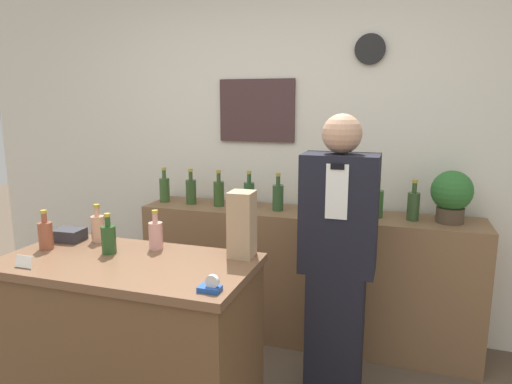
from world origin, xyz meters
name	(u,v)px	position (x,y,z in m)	size (l,w,h in m)	color
back_wall	(282,146)	(0.00, 2.00, 1.35)	(5.20, 0.09, 2.70)	silver
back_shelf	(304,276)	(0.24, 1.74, 0.46)	(2.32, 0.41, 0.93)	brown
display_counter	(130,348)	(-0.38, 0.53, 0.46)	(1.24, 0.62, 0.92)	brown
shopkeeper	(337,261)	(0.55, 1.17, 0.80)	(0.41, 0.26, 1.61)	black
potted_plant	(452,194)	(1.16, 1.74, 1.11)	(0.25, 0.25, 0.33)	#4C3D2D
paper_bag	(242,224)	(0.13, 0.76, 1.08)	(0.12, 0.13, 0.33)	tan
tape_dispenser	(211,286)	(0.16, 0.32, 0.94)	(0.09, 0.06, 0.07)	#1E4799
price_card_left	(24,262)	(-0.77, 0.30, 0.95)	(0.09, 0.02, 0.06)	white
gift_box	(69,235)	(-0.86, 0.71, 0.95)	(0.16, 0.13, 0.07)	#2D2D33
counter_bottle_0	(46,234)	(-0.87, 0.56, 1.00)	(0.07, 0.07, 0.21)	brown
counter_bottle_1	(98,227)	(-0.70, 0.75, 1.00)	(0.07, 0.07, 0.21)	tan
counter_bottle_2	(109,238)	(-0.52, 0.60, 1.00)	(0.07, 0.07, 0.21)	#264B21
counter_bottle_3	(156,234)	(-0.33, 0.73, 1.00)	(0.07, 0.07, 0.21)	tan
shelf_bottle_0	(165,189)	(-0.84, 1.73, 1.03)	(0.08, 0.08, 0.26)	#345529
shelf_bottle_1	(191,191)	(-0.62, 1.73, 1.03)	(0.08, 0.08, 0.26)	#304C25
shelf_bottle_2	(219,193)	(-0.39, 1.73, 1.03)	(0.08, 0.08, 0.26)	#304E22
shelf_bottle_3	(249,194)	(-0.17, 1.76, 1.03)	(0.08, 0.08, 0.26)	#28522A
shelf_bottle_4	(278,197)	(0.05, 1.73, 1.03)	(0.08, 0.08, 0.26)	#2D502B
shelf_bottle_5	(310,199)	(0.27, 1.72, 1.03)	(0.08, 0.08, 0.26)	#305228
shelf_bottle_6	(343,200)	(0.49, 1.75, 1.03)	(0.08, 0.08, 0.26)	#334E1F
shelf_bottle_7	(377,203)	(0.72, 1.74, 1.03)	(0.08, 0.08, 0.26)	#2A5625
shelf_bottle_8	(413,205)	(0.94, 1.73, 1.03)	(0.08, 0.08, 0.26)	#304D28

